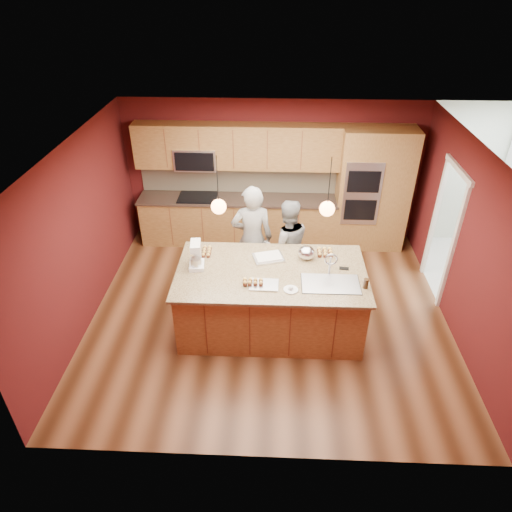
{
  "coord_description": "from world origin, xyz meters",
  "views": [
    {
      "loc": [
        0.04,
        -5.57,
        4.7
      ],
      "look_at": [
        -0.2,
        -0.1,
        1.14
      ],
      "focal_mm": 32.0,
      "sensor_mm": 36.0,
      "label": 1
    }
  ],
  "objects_px": {
    "person_left": "(252,239)",
    "stand_mixer": "(196,257)",
    "island": "(272,298)",
    "person_right": "(287,246)",
    "mixing_bowl": "(306,253)"
  },
  "relations": [
    {
      "from": "person_left",
      "to": "mixing_bowl",
      "type": "height_order",
      "value": "person_left"
    },
    {
      "from": "stand_mixer",
      "to": "person_right",
      "type": "bearing_deg",
      "value": 29.36
    },
    {
      "from": "person_left",
      "to": "mixing_bowl",
      "type": "distance_m",
      "value": 1.07
    },
    {
      "from": "person_right",
      "to": "person_left",
      "type": "bearing_deg",
      "value": -12.0
    },
    {
      "from": "island",
      "to": "stand_mixer",
      "type": "bearing_deg",
      "value": 176.01
    },
    {
      "from": "mixing_bowl",
      "to": "stand_mixer",
      "type": "bearing_deg",
      "value": -169.81
    },
    {
      "from": "person_left",
      "to": "stand_mixer",
      "type": "bearing_deg",
      "value": 46.41
    },
    {
      "from": "island",
      "to": "person_right",
      "type": "bearing_deg",
      "value": 77.68
    },
    {
      "from": "person_left",
      "to": "mixing_bowl",
      "type": "bearing_deg",
      "value": 137.1
    },
    {
      "from": "person_right",
      "to": "mixing_bowl",
      "type": "xyz_separation_m",
      "value": [
        0.27,
        -0.65,
        0.29
      ]
    },
    {
      "from": "mixing_bowl",
      "to": "person_left",
      "type": "bearing_deg",
      "value": 142.09
    },
    {
      "from": "person_left",
      "to": "stand_mixer",
      "type": "distance_m",
      "value": 1.22
    },
    {
      "from": "stand_mixer",
      "to": "island",
      "type": "bearing_deg",
      "value": -10.2
    },
    {
      "from": "island",
      "to": "mixing_bowl",
      "type": "relative_size",
      "value": 10.94
    },
    {
      "from": "island",
      "to": "person_left",
      "type": "relative_size",
      "value": 1.47
    }
  ]
}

